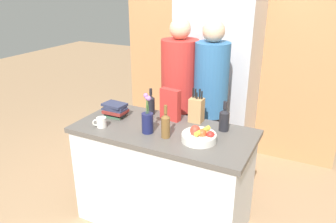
% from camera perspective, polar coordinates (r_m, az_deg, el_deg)
% --- Properties ---
extents(ground_plane, '(14.00, 14.00, 0.00)m').
position_cam_1_polar(ground_plane, '(3.08, -0.75, -18.13)').
color(ground_plane, '#A37F5B').
extents(kitchen_island, '(1.44, 0.68, 0.88)m').
position_cam_1_polar(kitchen_island, '(2.82, -0.79, -11.20)').
color(kitchen_island, silver).
rests_on(kitchen_island, ground_plane).
extents(back_wall_wood, '(2.64, 0.12, 2.60)m').
position_cam_1_polar(back_wall_wood, '(3.96, 10.41, 11.54)').
color(back_wall_wood, '#AD7A4C').
rests_on(back_wall_wood, ground_plane).
extents(refrigerator, '(0.83, 0.63, 1.91)m').
position_cam_1_polar(refrigerator, '(3.70, 8.52, 5.49)').
color(refrigerator, '#B7B7BC').
rests_on(refrigerator, ground_plane).
extents(fruit_bowl, '(0.26, 0.26, 0.10)m').
position_cam_1_polar(fruit_bowl, '(2.42, 5.43, -4.18)').
color(fruit_bowl, silver).
rests_on(fruit_bowl, kitchen_island).
extents(knife_block, '(0.11, 0.10, 0.29)m').
position_cam_1_polar(knife_block, '(2.72, 4.98, 0.33)').
color(knife_block, tan).
rests_on(knife_block, kitchen_island).
extents(flower_vase, '(0.09, 0.09, 0.32)m').
position_cam_1_polar(flower_vase, '(2.52, -3.59, -1.56)').
color(flower_vase, '#191E4C').
rests_on(flower_vase, kitchen_island).
extents(cereal_box, '(0.19, 0.09, 0.27)m').
position_cam_1_polar(cereal_box, '(2.74, 0.42, 1.21)').
color(cereal_box, red).
rests_on(cereal_box, kitchen_island).
extents(coffee_mug, '(0.10, 0.09, 0.08)m').
position_cam_1_polar(coffee_mug, '(2.68, -11.57, -1.85)').
color(coffee_mug, silver).
rests_on(coffee_mug, kitchen_island).
extents(book_stack, '(0.21, 0.16, 0.12)m').
position_cam_1_polar(book_stack, '(2.86, -9.17, 0.27)').
color(book_stack, '#3D6047').
rests_on(book_stack, kitchen_island).
extents(bottle_oil, '(0.07, 0.07, 0.24)m').
position_cam_1_polar(bottle_oil, '(2.87, -2.99, 1.30)').
color(bottle_oil, black).
rests_on(bottle_oil, kitchen_island).
extents(bottle_vinegar, '(0.07, 0.07, 0.26)m').
position_cam_1_polar(bottle_vinegar, '(2.43, -0.42, -2.34)').
color(bottle_vinegar, brown).
rests_on(bottle_vinegar, kitchen_island).
extents(bottle_wine, '(0.08, 0.08, 0.24)m').
position_cam_1_polar(bottle_wine, '(2.59, 9.77, -1.32)').
color(bottle_wine, black).
rests_on(bottle_wine, kitchen_island).
extents(person_at_sink, '(0.35, 0.35, 1.68)m').
position_cam_1_polar(person_at_sink, '(3.19, 1.97, 2.80)').
color(person_at_sink, '#383842').
rests_on(person_at_sink, ground_plane).
extents(person_in_blue, '(0.32, 0.32, 1.68)m').
position_cam_1_polar(person_in_blue, '(3.08, 7.39, 2.06)').
color(person_in_blue, '#383842').
rests_on(person_in_blue, ground_plane).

